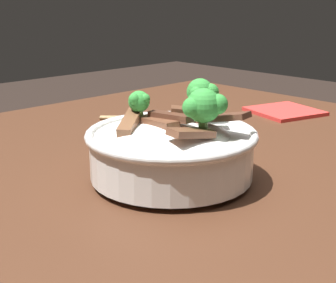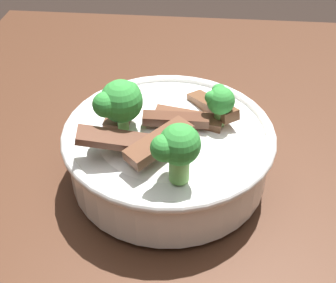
{
  "view_description": "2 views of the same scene",
  "coord_description": "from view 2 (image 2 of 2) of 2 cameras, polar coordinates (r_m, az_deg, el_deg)",
  "views": [
    {
      "loc": [
        0.53,
        0.54,
        1.0
      ],
      "look_at": [
        0.07,
        0.06,
        0.8
      ],
      "focal_mm": 50.64,
      "sensor_mm": 36.0,
      "label": 1
    },
    {
      "loc": [
        -0.3,
        0.06,
        1.12
      ],
      "look_at": [
        0.07,
        0.09,
        0.82
      ],
      "focal_mm": 47.82,
      "sensor_mm": 36.0,
      "label": 2
    }
  ],
  "objects": [
    {
      "name": "rice_bowl",
      "position": [
        0.51,
        0.0,
        -0.72
      ],
      "size": [
        0.24,
        0.24,
        0.14
      ],
      "color": "white",
      "rests_on": "dining_table"
    }
  ]
}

